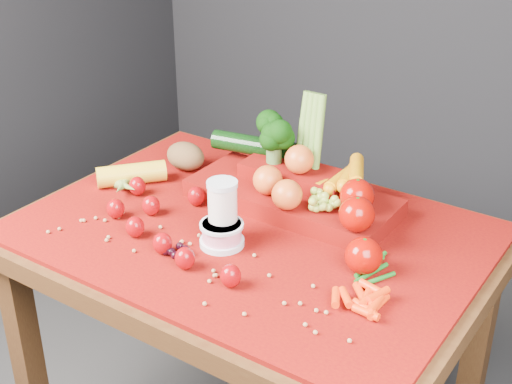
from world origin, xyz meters
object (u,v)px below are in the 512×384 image
Objects in this scene: table at (251,267)px; produce_mound at (301,186)px; yogurt_bowl at (222,233)px; milk_glass at (223,210)px.

produce_mound is (0.04, 0.15, 0.17)m from table.
yogurt_bowl reaches higher than table.
table is at bearing 82.29° from yogurt_bowl.
yogurt_bowl is 0.17× the size of produce_mound.
produce_mound is at bearing 77.46° from yogurt_bowl.
table is 0.21m from milk_glass.
produce_mound is (0.06, 0.25, 0.03)m from yogurt_bowl.
yogurt_bowl is (-0.01, -0.10, 0.14)m from table.
produce_mound reaches higher than yogurt_bowl.
table is at bearing -105.52° from produce_mound.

